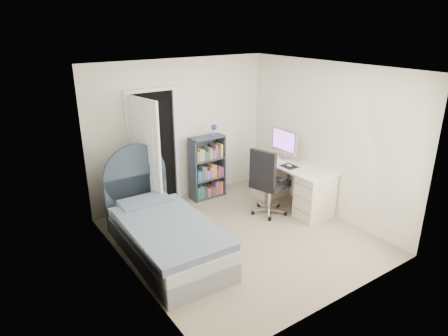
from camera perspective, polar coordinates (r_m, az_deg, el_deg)
room_shell at (r=5.62m, az=2.67°, el=1.28°), size 3.50×3.70×2.60m
door at (r=6.57m, az=-10.78°, el=1.82°), size 0.92×0.82×2.06m
bed at (r=5.69m, az=-8.54°, el=-9.15°), size 1.09×2.21×1.34m
nightstand at (r=6.60m, az=-14.61°, el=-4.85°), size 0.36×0.36×0.53m
floor_lamp at (r=6.74m, az=-11.75°, el=-2.36°), size 0.18×0.18×1.29m
bookcase at (r=7.26m, az=-2.37°, el=-0.26°), size 0.64×0.28×1.36m
desk at (r=7.06m, az=9.53°, el=-2.08°), size 0.63×1.58×1.30m
office_chair at (r=6.56m, az=6.18°, el=-1.63°), size 0.64×0.66×1.16m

